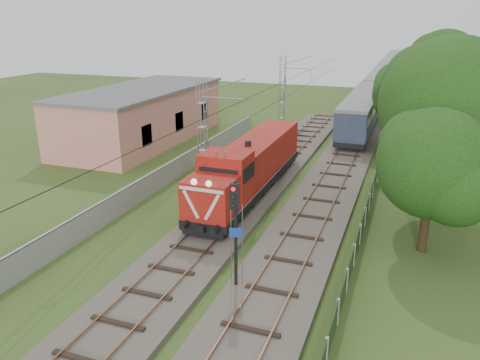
% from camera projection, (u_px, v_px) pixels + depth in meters
% --- Properties ---
extents(ground, '(140.00, 140.00, 0.00)m').
position_uv_depth(ground, '(155.00, 293.00, 20.90)').
color(ground, '#364D1D').
rests_on(ground, ground).
extents(track_main, '(4.20, 70.00, 0.45)m').
position_uv_depth(track_main, '(216.00, 227.00, 27.05)').
color(track_main, '#6B6054').
rests_on(track_main, ground).
extents(track_side, '(4.20, 80.00, 0.45)m').
position_uv_depth(track_side, '(338.00, 171.00, 36.95)').
color(track_side, '#6B6054').
rests_on(track_side, ground).
extents(catenary, '(3.31, 70.00, 8.00)m').
position_uv_depth(catenary, '(204.00, 138.00, 31.18)').
color(catenary, gray).
rests_on(catenary, ground).
extents(boundary_wall, '(0.25, 40.00, 1.50)m').
position_uv_depth(boundary_wall, '(159.00, 179.00, 33.42)').
color(boundary_wall, '#9E9E99').
rests_on(boundary_wall, ground).
extents(station_building, '(8.40, 20.40, 5.22)m').
position_uv_depth(station_building, '(143.00, 114.00, 46.21)').
color(station_building, '#DA7D75').
rests_on(station_building, ground).
extents(fence, '(0.12, 32.00, 1.20)m').
position_uv_depth(fence, '(346.00, 280.00, 20.76)').
color(fence, black).
rests_on(fence, ground).
extents(locomotive, '(2.82, 16.13, 4.10)m').
position_uv_depth(locomotive, '(250.00, 166.00, 31.75)').
color(locomotive, black).
rests_on(locomotive, ground).
extents(coach_rake, '(2.95, 87.95, 3.41)m').
position_uv_depth(coach_rake, '(385.00, 75.00, 79.97)').
color(coach_rake, black).
rests_on(coach_rake, ground).
extents(signal_post, '(0.57, 0.45, 5.22)m').
position_uv_depth(signal_post, '(235.00, 218.00, 19.86)').
color(signal_post, black).
rests_on(signal_post, ground).
extents(tree_a, '(5.86, 5.58, 7.59)m').
position_uv_depth(tree_a, '(435.00, 165.00, 23.14)').
color(tree_a, '#382717').
rests_on(tree_a, ground).
extents(tree_b, '(8.35, 7.95, 10.83)m').
position_uv_depth(tree_b, '(450.00, 107.00, 26.94)').
color(tree_b, '#382717').
rests_on(tree_b, ground).
extents(tree_c, '(6.47, 6.16, 8.39)m').
position_uv_depth(tree_c, '(409.00, 95.00, 41.07)').
color(tree_c, '#382717').
rests_on(tree_c, ground).
extents(tree_d, '(8.15, 7.76, 10.57)m').
position_uv_depth(tree_d, '(444.00, 65.00, 52.56)').
color(tree_d, '#382717').
rests_on(tree_d, ground).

